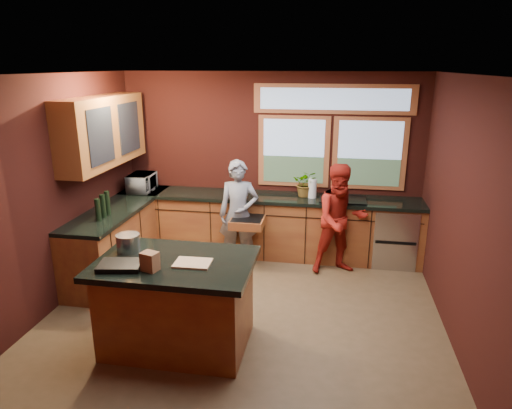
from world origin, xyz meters
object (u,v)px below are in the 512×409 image
(cutting_board, at_px, (193,263))
(person_red, at_px, (341,220))
(stock_pot, at_px, (128,243))
(person_grey, at_px, (239,214))
(island, at_px, (177,303))

(cutting_board, bearing_deg, person_red, 55.85)
(cutting_board, bearing_deg, stock_pot, 165.07)
(person_grey, bearing_deg, person_red, -7.07)
(person_grey, distance_m, cutting_board, 2.11)
(person_red, bearing_deg, cutting_board, -143.46)
(person_grey, relative_size, stock_pot, 6.41)
(person_grey, relative_size, cutting_board, 4.39)
(cutting_board, height_order, stock_pot, stock_pot)
(person_grey, height_order, person_red, same)
(person_grey, bearing_deg, island, -102.82)
(stock_pot, bearing_deg, person_grey, 68.32)
(island, relative_size, cutting_board, 4.43)
(person_red, xyz_separation_m, cutting_board, (-1.43, -2.10, 0.19))
(island, height_order, person_grey, person_grey)
(person_grey, relative_size, person_red, 1.00)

